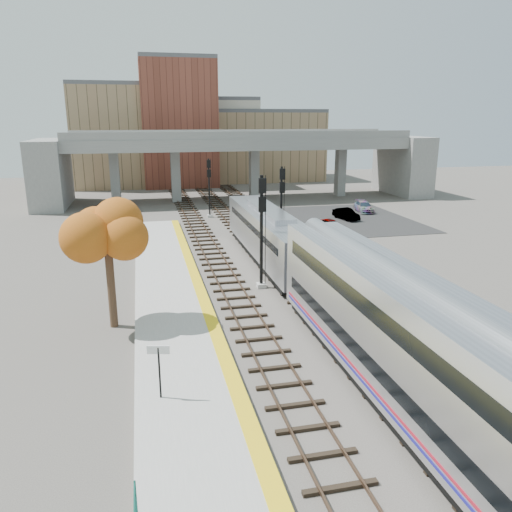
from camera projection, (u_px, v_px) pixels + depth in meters
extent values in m
plane|color=#47423D|center=(311.00, 328.00, 27.63)|extent=(160.00, 160.00, 0.00)
cube|color=#9E9E99|center=(179.00, 337.00, 26.01)|extent=(4.50, 60.00, 0.35)
cube|color=yellow|center=(215.00, 331.00, 26.37)|extent=(0.70, 60.00, 0.01)
cube|color=black|center=(219.00, 267.00, 38.65)|extent=(2.50, 95.00, 0.14)
cube|color=brown|center=(210.00, 266.00, 38.46)|extent=(0.07, 95.00, 0.14)
cube|color=brown|center=(228.00, 265.00, 38.77)|extent=(0.07, 95.00, 0.14)
cube|color=black|center=(271.00, 263.00, 39.56)|extent=(2.50, 95.00, 0.14)
cube|color=brown|center=(262.00, 263.00, 39.37)|extent=(0.07, 95.00, 0.14)
cube|color=brown|center=(280.00, 261.00, 39.68)|extent=(0.07, 95.00, 0.14)
cube|color=black|center=(319.00, 260.00, 40.43)|extent=(2.50, 95.00, 0.14)
cube|color=brown|center=(311.00, 259.00, 40.24)|extent=(0.07, 95.00, 0.14)
cube|color=brown|center=(327.00, 258.00, 40.55)|extent=(0.07, 95.00, 0.14)
cube|color=slate|center=(240.00, 143.00, 68.86)|extent=(46.00, 10.00, 1.50)
cube|color=slate|center=(247.00, 135.00, 64.02)|extent=(46.00, 0.20, 1.00)
cube|color=slate|center=(234.00, 133.00, 73.03)|extent=(46.00, 0.20, 1.00)
cube|color=slate|center=(115.00, 178.00, 66.31)|extent=(1.20, 1.60, 7.00)
cube|color=slate|center=(176.00, 176.00, 68.05)|extent=(1.20, 1.60, 7.00)
cube|color=slate|center=(254.00, 174.00, 70.43)|extent=(1.20, 1.60, 7.00)
cube|color=slate|center=(340.00, 172.00, 73.25)|extent=(1.20, 1.60, 7.00)
cube|color=slate|center=(51.00, 173.00, 64.37)|extent=(4.00, 12.00, 8.50)
cube|color=slate|center=(403.00, 165.00, 75.22)|extent=(4.00, 12.00, 8.50)
cube|color=#8F7553|center=(130.00, 137.00, 84.30)|extent=(18.00, 14.00, 16.00)
cube|color=#4C4C4F|center=(127.00, 85.00, 82.07)|extent=(18.00, 14.00, 0.60)
cube|color=beige|center=(208.00, 141.00, 92.30)|extent=(16.00, 16.00, 14.00)
cube|color=#4C4C4F|center=(207.00, 100.00, 90.34)|extent=(16.00, 16.00, 0.60)
cube|color=brown|center=(179.00, 125.00, 82.69)|extent=(12.00, 10.00, 20.00)
cube|color=#4C4C4F|center=(176.00, 59.00, 79.91)|extent=(12.00, 10.00, 0.60)
cube|color=#8F7553|center=(263.00, 146.00, 92.86)|extent=(20.00, 14.00, 12.00)
cube|color=#4C4C4F|center=(264.00, 111.00, 91.17)|extent=(20.00, 14.00, 0.60)
cube|color=black|center=(347.00, 219.00, 56.94)|extent=(14.00, 18.00, 0.04)
cube|color=#A8AAB2|center=(269.00, 233.00, 39.64)|extent=(3.00, 19.00, 3.20)
cube|color=black|center=(245.00, 206.00, 48.41)|extent=(2.20, 0.06, 1.10)
cube|color=black|center=(269.00, 226.00, 39.48)|extent=(3.02, 16.15, 0.50)
cube|color=black|center=(269.00, 256.00, 40.13)|extent=(2.70, 17.10, 0.50)
cube|color=#A8AAB2|center=(269.00, 211.00, 39.15)|extent=(1.60, 9.50, 0.40)
cube|color=#A8AAB2|center=(423.00, 352.00, 18.27)|extent=(3.00, 25.00, 4.60)
cube|color=black|center=(426.00, 322.00, 17.94)|extent=(3.02, 23.00, 0.75)
cube|color=black|center=(421.00, 374.00, 18.51)|extent=(3.02, 23.00, 0.65)
cube|color=maroon|center=(419.00, 395.00, 18.74)|extent=(3.03, 24.00, 0.12)
cube|color=navy|center=(419.00, 399.00, 18.79)|extent=(3.03, 24.00, 0.12)
cube|color=black|center=(417.00, 412.00, 18.94)|extent=(2.70, 23.75, 0.40)
cube|color=#9E9E99|center=(261.00, 285.00, 34.12)|extent=(0.60, 0.60, 0.30)
cylinder|color=black|center=(261.00, 233.00, 33.13)|extent=(0.22, 0.22, 7.66)
cube|color=black|center=(262.00, 186.00, 32.04)|extent=(0.49, 0.18, 0.98)
cube|color=black|center=(262.00, 204.00, 32.36)|extent=(0.49, 0.18, 0.98)
cube|color=#9E9E99|center=(281.00, 247.00, 44.07)|extent=(0.60, 0.60, 0.30)
cylinder|color=black|center=(281.00, 209.00, 43.14)|extent=(0.21, 0.21, 7.23)
cube|color=black|center=(282.00, 174.00, 42.10)|extent=(0.46, 0.18, 0.93)
cube|color=black|center=(282.00, 188.00, 42.40)|extent=(0.46, 0.18, 0.93)
cube|color=#9E9E99|center=(210.00, 216.00, 57.99)|extent=(0.60, 0.60, 0.30)
cylinder|color=black|center=(209.00, 188.00, 57.13)|extent=(0.19, 0.19, 6.74)
cube|color=black|center=(209.00, 164.00, 56.14)|extent=(0.43, 0.18, 0.87)
cube|color=black|center=(209.00, 173.00, 56.43)|extent=(0.43, 0.18, 0.87)
cylinder|color=black|center=(160.00, 373.00, 19.84)|extent=(0.08, 0.08, 2.20)
cube|color=white|center=(158.00, 350.00, 19.57)|extent=(0.89, 0.26, 0.35)
cylinder|color=#382619|center=(111.00, 281.00, 27.13)|extent=(0.44, 0.44, 5.27)
ellipsoid|color=#BE5419|center=(106.00, 227.00, 26.32)|extent=(3.60, 3.60, 3.77)
imported|color=#99999E|center=(331.00, 225.00, 51.18)|extent=(2.19, 3.59, 1.14)
imported|color=#99999E|center=(346.00, 214.00, 56.51)|extent=(2.06, 3.99, 1.25)
imported|color=#99999E|center=(364.00, 207.00, 61.08)|extent=(2.40, 4.52, 1.25)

